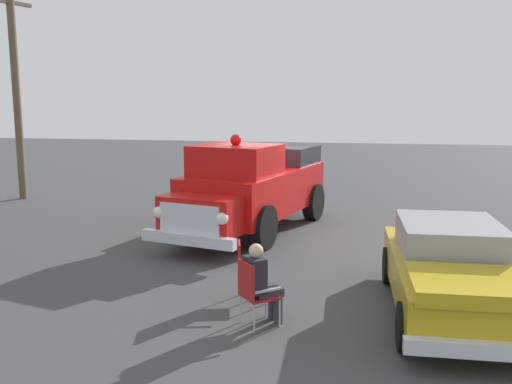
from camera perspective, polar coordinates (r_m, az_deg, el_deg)
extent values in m
plane|color=#424244|center=(15.14, 1.63, -3.62)|extent=(60.00, 60.00, 0.00)
cylinder|color=black|center=(12.87, 0.72, -3.59)|extent=(1.09, 0.56, 1.04)
cylinder|color=black|center=(13.80, -6.87, -2.76)|extent=(1.09, 0.56, 1.04)
cylinder|color=black|center=(16.06, 5.89, -1.01)|extent=(1.09, 0.56, 1.04)
cylinder|color=black|center=(16.81, -0.55, -0.49)|extent=(1.09, 0.56, 1.04)
cube|color=red|center=(14.74, 0.00, 0.19)|extent=(5.26, 3.22, 1.10)
cube|color=red|center=(12.29, -5.66, -2.36)|extent=(1.30, 1.93, 0.84)
cube|color=red|center=(13.60, -2.06, 3.22)|extent=(2.11, 2.25, 0.76)
cube|color=#232328|center=(16.05, 2.36, 3.64)|extent=(2.12, 2.31, 0.60)
cube|color=silver|center=(11.91, -6.76, -2.75)|extent=(0.46, 1.43, 0.64)
cube|color=silver|center=(11.93, -6.98, -4.82)|extent=(0.73, 2.22, 0.24)
sphere|color=white|center=(11.51, -3.47, -2.73)|extent=(0.32, 0.32, 0.26)
sphere|color=white|center=(12.32, -9.86, -2.04)|extent=(0.32, 0.32, 0.26)
sphere|color=red|center=(13.55, -2.07, 5.32)|extent=(0.34, 0.34, 0.28)
cylinder|color=black|center=(8.16, 15.16, -13.13)|extent=(0.69, 0.29, 0.68)
cylinder|color=black|center=(11.14, 22.06, -7.34)|extent=(0.69, 0.29, 0.68)
cylinder|color=black|center=(10.88, 13.55, -7.29)|extent=(0.69, 0.29, 0.68)
cube|color=gold|center=(9.53, 19.27, -8.21)|extent=(4.27, 1.96, 0.64)
cube|color=gold|center=(8.07, 21.22, -8.86)|extent=(1.46, 1.69, 0.20)
cube|color=#99999E|center=(9.67, 19.13, -4.51)|extent=(1.96, 1.63, 0.56)
cube|color=silver|center=(7.61, 22.13, -14.72)|extent=(0.23, 1.90, 0.20)
cylinder|color=#B7BABF|center=(9.04, 0.97, -11.33)|extent=(0.04, 0.04, 0.44)
cylinder|color=#B7BABF|center=(8.69, 2.44, -12.23)|extent=(0.04, 0.04, 0.44)
cylinder|color=#B7BABF|center=(8.85, -1.56, -11.81)|extent=(0.04, 0.04, 0.44)
cylinder|color=#B7BABF|center=(8.48, -0.18, -12.76)|extent=(0.04, 0.04, 0.44)
cube|color=#B21E1E|center=(8.68, 0.42, -10.58)|extent=(0.68, 0.68, 0.04)
cube|color=#B21E1E|center=(8.48, -1.02, -9.03)|extent=(0.40, 0.34, 0.56)
cube|color=#B7BABF|center=(8.82, -0.34, -9.10)|extent=(0.31, 0.36, 0.03)
cube|color=#B7BABF|center=(8.42, 1.22, -10.01)|extent=(0.31, 0.36, 0.03)
cylinder|color=#B7BABF|center=(10.00, 0.94, -9.24)|extent=(0.03, 0.03, 0.44)
cylinder|color=#B7BABF|center=(9.59, 1.11, -10.09)|extent=(0.03, 0.03, 0.44)
cylinder|color=#B7BABF|center=(9.99, -1.61, -9.28)|extent=(0.03, 0.03, 0.44)
cylinder|color=#B7BABF|center=(9.57, -1.57, -10.12)|extent=(0.03, 0.03, 0.44)
cube|color=#B21E1E|center=(9.71, -0.28, -8.37)|extent=(0.58, 0.58, 0.04)
cube|color=#B21E1E|center=(9.62, -1.72, -6.77)|extent=(0.48, 0.15, 0.56)
cube|color=#B7BABF|center=(9.89, -0.34, -7.03)|extent=(0.14, 0.44, 0.03)
cube|color=#B7BABF|center=(9.43, -0.23, -7.86)|extent=(0.14, 0.44, 0.03)
cylinder|color=#383842|center=(8.96, 1.64, -11.48)|extent=(0.18, 0.18, 0.45)
cylinder|color=#383842|center=(8.80, 2.31, -11.88)|extent=(0.18, 0.18, 0.45)
cube|color=#383842|center=(8.79, 0.74, -9.93)|extent=(0.40, 0.43, 0.13)
cube|color=#383842|center=(8.63, 1.40, -10.31)|extent=(0.40, 0.43, 0.13)
cube|color=#26262D|center=(8.52, -0.11, -8.43)|extent=(0.45, 0.42, 0.54)
sphere|color=beige|center=(8.42, 0.01, -6.02)|extent=(0.31, 0.31, 0.22)
cylinder|color=brown|center=(20.81, -23.25, 9.16)|extent=(0.26, 0.26, 7.18)
cube|color=brown|center=(21.05, -23.80, 17.30)|extent=(1.67, 0.55, 0.12)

